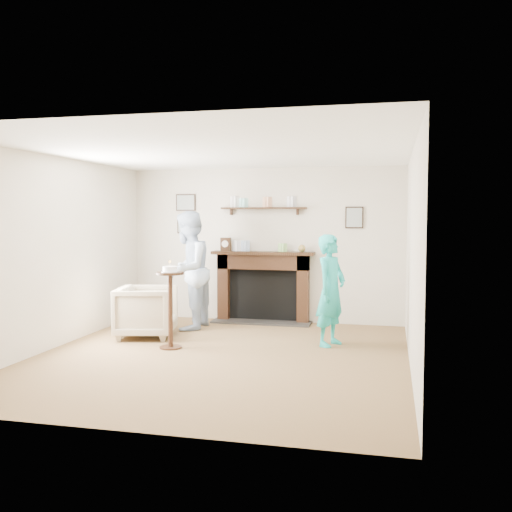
# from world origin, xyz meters

# --- Properties ---
(ground) EXTENTS (5.00, 5.00, 0.00)m
(ground) POSITION_xyz_m (0.00, 0.00, 0.00)
(ground) COLOR brown
(ground) RESTS_ON ground
(room_shell) EXTENTS (4.54, 5.02, 2.52)m
(room_shell) POSITION_xyz_m (-0.00, 0.69, 1.62)
(room_shell) COLOR beige
(room_shell) RESTS_ON ground
(armchair) EXTENTS (0.95, 0.93, 0.73)m
(armchair) POSITION_xyz_m (-1.36, 0.87, 0.00)
(armchair) COLOR tan
(armchair) RESTS_ON ground
(man) EXTENTS (0.70, 0.89, 1.80)m
(man) POSITION_xyz_m (-0.98, 1.56, 0.00)
(man) COLOR silver
(man) RESTS_ON ground
(woman) EXTENTS (0.53, 0.63, 1.48)m
(woman) POSITION_xyz_m (1.25, 0.94, 0.00)
(woman) COLOR #21BFBB
(woman) RESTS_ON ground
(pedestal_table) EXTENTS (0.36, 0.36, 1.14)m
(pedestal_table) POSITION_xyz_m (-0.77, 0.30, 0.70)
(pedestal_table) COLOR black
(pedestal_table) RESTS_ON ground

